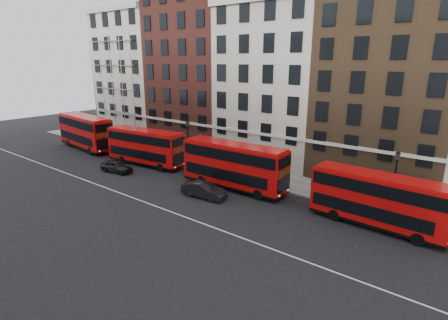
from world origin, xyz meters
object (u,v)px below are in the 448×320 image
Objects in this scene: bus_a at (85,131)px; bus_d at (377,199)px; car_rear at (116,166)px; car_front at (204,190)px; bus_c at (234,165)px; bus_b at (145,146)px.

bus_d is at bearing 6.23° from bus_a.
car_front is at bearing -96.21° from car_rear.
bus_a reaches higher than car_front.
bus_a is 1.05× the size of bus_c.
bus_a is at bearing -177.44° from bus_d.
bus_a is 2.64× the size of car_front.
bus_c reaches higher than bus_b.
bus_c is at bearing -177.42° from bus_d.
car_front is (-0.79, -3.57, -1.74)m from bus_c.
car_rear is at bearing 85.81° from car_front.
bus_c is at bearing -81.75° from car_rear.
car_front is (12.81, 0.41, 0.04)m from car_rear.
bus_c is (13.22, 0.00, 0.14)m from bus_b.
bus_c is 4.04m from car_front.
bus_c is 1.10× the size of bus_d.
bus_b is 2.62× the size of car_rear.
bus_a is 2.88× the size of car_rear.
car_rear is (12.64, -3.98, -1.87)m from bus_a.
car_rear is at bearing -11.25° from bus_a.
bus_d is 2.50× the size of car_rear.
car_front is at bearing -104.14° from bus_c.
bus_c is (26.24, -0.01, -0.10)m from bus_a.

